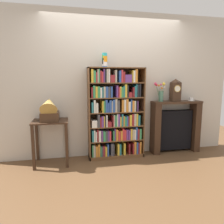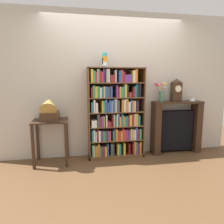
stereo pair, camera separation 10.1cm
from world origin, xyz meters
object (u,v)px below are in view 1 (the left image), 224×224
cup_stack (105,60)px  teacup_with_saucer (191,99)px  gramophone (49,109)px  fireplace_mantel (175,127)px  mantel_clock (175,90)px  bookshelf (115,115)px  side_table_left (51,132)px  flower_vase (161,93)px

cup_stack → teacup_with_saucer: bearing=0.7°
cup_stack → gramophone: size_ratio=0.51×
cup_stack → fireplace_mantel: size_ratio=0.24×
mantel_clock → teacup_with_saucer: 0.39m
gramophone → fireplace_mantel: 2.37m
bookshelf → mantel_clock: 1.24m
gramophone → teacup_with_saucer: size_ratio=3.65×
fireplace_mantel → side_table_left: bearing=-176.9°
gramophone → teacup_with_saucer: gramophone is taller
gramophone → fireplace_mantel: gramophone is taller
side_table_left → gramophone: size_ratio=1.57×
side_table_left → fireplace_mantel: fireplace_mantel is taller
fireplace_mantel → flower_vase: flower_vase is taller
side_table_left → fireplace_mantel: bearing=3.1°
cup_stack → mantel_clock: 1.45m
gramophone → mantel_clock: size_ratio=1.13×
cup_stack → fireplace_mantel: bearing=1.7°
cup_stack → teacup_with_saucer: 1.84m
bookshelf → flower_vase: (0.87, 0.02, 0.38)m
flower_vase → bookshelf: bearing=-178.6°
side_table_left → bookshelf: bearing=4.5°
mantel_clock → gramophone: bearing=-175.9°
bookshelf → fireplace_mantel: 1.24m
bookshelf → gramophone: 1.14m
side_table_left → mantel_clock: size_ratio=1.77×
bookshelf → gramophone: size_ratio=3.42×
cup_stack → fireplace_mantel: (1.39, 0.04, -1.24)m
gramophone → mantel_clock: (2.28, 0.16, 0.27)m
mantel_clock → flower_vase: 0.30m
side_table_left → teacup_with_saucer: teacup_with_saucer is taller
fireplace_mantel → teacup_with_saucer: (0.31, -0.02, 0.53)m
gramophone → flower_vase: bearing=4.8°
side_table_left → fireplace_mantel: 2.33m
bookshelf → fireplace_mantel: (1.20, 0.04, -0.28)m
mantel_clock → teacup_with_saucer: bearing=0.4°
side_table_left → gramophone: bearing=-90.0°
cup_stack → side_table_left: (-0.93, -0.09, -1.18)m
side_table_left → gramophone: (-0.00, -0.06, 0.39)m
gramophone → mantel_clock: bearing=4.1°
side_table_left → teacup_with_saucer: bearing=2.3°
gramophone → flower_vase: size_ratio=1.33×
flower_vase → teacup_with_saucer: flower_vase is taller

